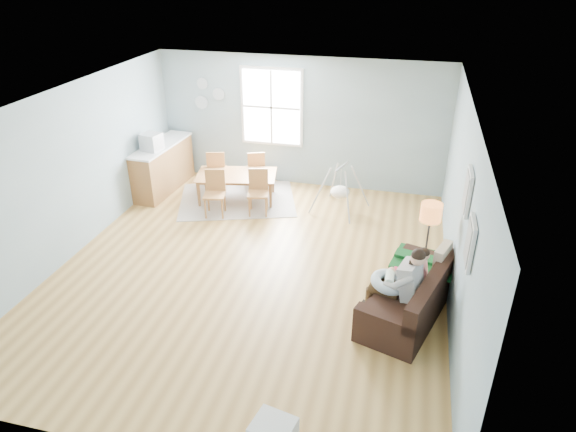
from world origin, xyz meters
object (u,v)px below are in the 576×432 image
(monitor, at_px, (151,142))
(baby_swing, at_px, (340,191))
(chair_se, at_px, (258,189))
(counter, at_px, (163,167))
(chair_sw, at_px, (215,190))
(dining_table, at_px, (237,188))
(chair_ne, at_px, (256,168))
(toddler, at_px, (415,267))
(floor_lamp, at_px, (430,220))
(father, at_px, (400,282))
(sofa, at_px, (413,298))
(chair_nw, at_px, (217,168))

(monitor, bearing_deg, baby_swing, 3.44)
(chair_se, relative_size, counter, 0.47)
(baby_swing, bearing_deg, chair_sw, -163.07)
(dining_table, height_order, baby_swing, baby_swing)
(baby_swing, bearing_deg, chair_ne, 161.37)
(chair_sw, bearing_deg, baby_swing, 16.93)
(toddler, bearing_deg, chair_se, 141.97)
(toddler, xyz_separation_m, monitor, (-5.20, 2.52, 0.51))
(floor_lamp, distance_m, baby_swing, 2.97)
(chair_sw, bearing_deg, father, -34.90)
(sofa, xyz_separation_m, baby_swing, (-1.46, 2.95, 0.14))
(floor_lamp, height_order, monitor, floor_lamp)
(toddler, height_order, chair_sw, toddler)
(toddler, relative_size, monitor, 1.91)
(monitor, bearing_deg, floor_lamp, -22.07)
(floor_lamp, height_order, chair_se, floor_lamp)
(chair_se, xyz_separation_m, counter, (-2.23, 0.55, 0.02))
(dining_table, distance_m, monitor, 1.90)
(floor_lamp, relative_size, chair_nw, 1.68)
(floor_lamp, bearing_deg, counter, 154.84)
(chair_se, distance_m, monitor, 2.35)
(chair_nw, xyz_separation_m, monitor, (-1.09, -0.59, 0.68))
(chair_nw, bearing_deg, chair_se, -34.85)
(chair_sw, height_order, chair_se, chair_sw)
(floor_lamp, height_order, counter, floor_lamp)
(floor_lamp, height_order, chair_nw, floor_lamp)
(counter, xyz_separation_m, baby_swing, (3.74, -0.11, -0.10))
(sofa, relative_size, toddler, 2.62)
(sofa, xyz_separation_m, father, (-0.20, -0.22, 0.38))
(chair_se, height_order, chair_ne, chair_se)
(sofa, xyz_separation_m, chair_se, (-2.97, 2.51, 0.21))
(chair_ne, height_order, baby_swing, baby_swing)
(sofa, bearing_deg, floor_lamp, 78.22)
(father, xyz_separation_m, toddler, (0.19, 0.42, 0.01))
(chair_sw, height_order, counter, counter)
(chair_nw, height_order, chair_ne, chair_nw)
(father, relative_size, toddler, 1.54)
(floor_lamp, xyz_separation_m, monitor, (-5.33, 2.16, -0.04))
(father, bearing_deg, counter, 146.73)
(chair_nw, height_order, baby_swing, baby_swing)
(counter, xyz_separation_m, monitor, (-0.01, -0.34, 0.66))
(toddler, relative_size, chair_ne, 0.94)
(chair_sw, bearing_deg, sofa, -31.01)
(chair_nw, bearing_deg, dining_table, -35.00)
(toddler, xyz_separation_m, chair_ne, (-3.33, 3.38, -0.19))
(chair_nw, distance_m, counter, 1.12)
(floor_lamp, relative_size, dining_table, 0.93)
(sofa, height_order, dining_table, sofa)
(toddler, distance_m, floor_lamp, 0.67)
(sofa, height_order, counter, counter)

